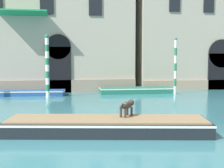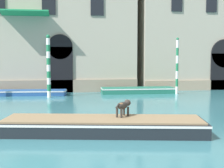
{
  "view_description": "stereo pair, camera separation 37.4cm",
  "coord_description": "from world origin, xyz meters",
  "px_view_note": "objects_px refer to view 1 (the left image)",
  "views": [
    {
      "loc": [
        0.26,
        -4.38,
        2.77
      ],
      "look_at": [
        3.4,
        13.25,
        1.2
      ],
      "focal_mm": 50.0,
      "sensor_mm": 36.0,
      "label": 1
    },
    {
      "loc": [
        0.63,
        -4.44,
        2.77
      ],
      "look_at": [
        3.4,
        13.25,
        1.2
      ],
      "focal_mm": 50.0,
      "sensor_mm": 36.0,
      "label": 2
    }
  ],
  "objects_px": {
    "boat_foreground": "(107,125)",
    "dog_on_deck": "(127,106)",
    "mooring_pole_0": "(47,66)",
    "boat_moored_far": "(136,90)",
    "mooring_pole_2": "(175,66)",
    "boat_moored_near_palazzo": "(27,93)"
  },
  "relations": [
    {
      "from": "dog_on_deck",
      "to": "mooring_pole_0",
      "type": "distance_m",
      "value": 10.81
    },
    {
      "from": "boat_moored_near_palazzo",
      "to": "mooring_pole_2",
      "type": "xyz_separation_m",
      "value": [
        10.79,
        -1.05,
        1.91
      ]
    },
    {
      "from": "boat_moored_near_palazzo",
      "to": "boat_moored_far",
      "type": "xyz_separation_m",
      "value": [
        8.06,
        -0.03,
        0.03
      ]
    },
    {
      "from": "boat_foreground",
      "to": "mooring_pole_0",
      "type": "relative_size",
      "value": 1.77
    },
    {
      "from": "mooring_pole_0",
      "to": "boat_moored_far",
      "type": "bearing_deg",
      "value": 12.99
    },
    {
      "from": "boat_foreground",
      "to": "dog_on_deck",
      "type": "height_order",
      "value": "dog_on_deck"
    },
    {
      "from": "dog_on_deck",
      "to": "boat_moored_near_palazzo",
      "type": "distance_m",
      "value": 12.72
    },
    {
      "from": "mooring_pole_0",
      "to": "mooring_pole_2",
      "type": "height_order",
      "value": "mooring_pole_0"
    },
    {
      "from": "boat_foreground",
      "to": "dog_on_deck",
      "type": "xyz_separation_m",
      "value": [
        0.81,
        0.22,
        0.66
      ]
    },
    {
      "from": "boat_foreground",
      "to": "mooring_pole_2",
      "type": "relative_size",
      "value": 1.81
    },
    {
      "from": "boat_moored_far",
      "to": "mooring_pole_0",
      "type": "height_order",
      "value": "mooring_pole_0"
    },
    {
      "from": "boat_foreground",
      "to": "mooring_pole_2",
      "type": "xyz_separation_m",
      "value": [
        6.92,
        10.98,
        1.8
      ]
    },
    {
      "from": "boat_foreground",
      "to": "boat_moored_far",
      "type": "distance_m",
      "value": 12.71
    },
    {
      "from": "boat_moored_far",
      "to": "dog_on_deck",
      "type": "bearing_deg",
      "value": -104.09
    },
    {
      "from": "dog_on_deck",
      "to": "mooring_pole_0",
      "type": "bearing_deg",
      "value": 60.02
    },
    {
      "from": "boat_moored_far",
      "to": "mooring_pole_2",
      "type": "relative_size",
      "value": 1.34
    },
    {
      "from": "dog_on_deck",
      "to": "mooring_pole_2",
      "type": "relative_size",
      "value": 0.17
    },
    {
      "from": "boat_moored_near_palazzo",
      "to": "boat_moored_far",
      "type": "bearing_deg",
      "value": 4.55
    },
    {
      "from": "boat_foreground",
      "to": "boat_moored_near_palazzo",
      "type": "height_order",
      "value": "boat_foreground"
    },
    {
      "from": "boat_foreground",
      "to": "dog_on_deck",
      "type": "bearing_deg",
      "value": 26.14
    },
    {
      "from": "dog_on_deck",
      "to": "boat_moored_far",
      "type": "relative_size",
      "value": 0.13
    },
    {
      "from": "boat_foreground",
      "to": "dog_on_deck",
      "type": "distance_m",
      "value": 1.07
    }
  ]
}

